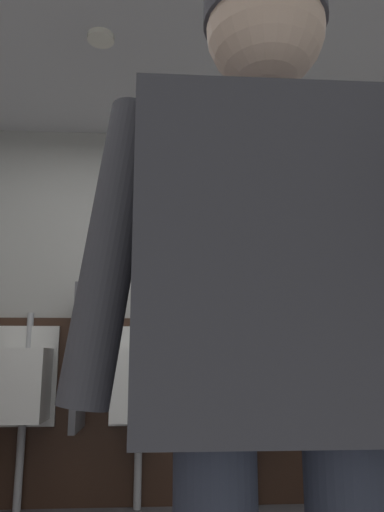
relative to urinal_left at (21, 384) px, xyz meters
The scene contains 8 objects.
wall_back 1.03m from the urinal_left, 14.22° to the left, with size 3.99×0.12×2.59m, color #B2B2AD.
wainscot_band_back 0.89m from the urinal_left, ahead, with size 3.39×0.03×1.21m, color #382319.
downlight_far 2.13m from the urinal_left, 60.77° to the right, with size 0.14×0.14×0.03m, color white.
urinal_left is the anchor object (origin of this frame).
urinal_middle 0.75m from the urinal_left, ahead, with size 0.40×0.34×1.24m.
urinal_right 1.50m from the urinal_left, ahead, with size 0.40×0.34×1.24m.
privacy_divider_panel 0.42m from the urinal_left, 10.65° to the right, with size 0.04×0.40×0.90m, color #4C4C51.
person 2.66m from the urinal_left, 65.83° to the right, with size 0.72×0.60×1.71m.
Camera 1 is at (0.01, -1.66, 0.95)m, focal length 34.04 mm.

